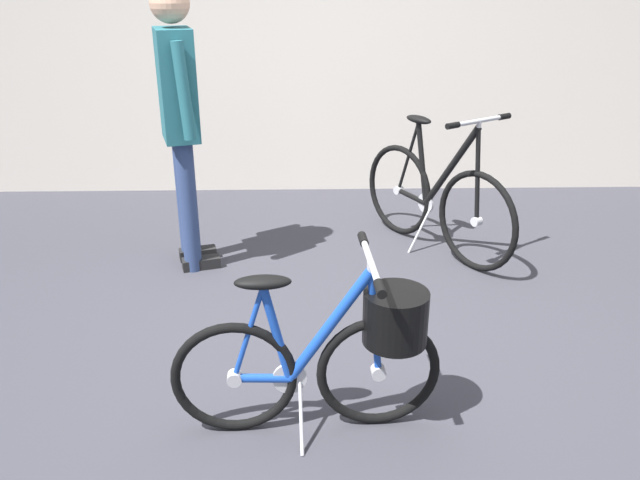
{
  "coord_description": "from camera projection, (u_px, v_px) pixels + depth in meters",
  "views": [
    {
      "loc": [
        -0.12,
        -2.74,
        1.77
      ],
      "look_at": [
        -0.05,
        0.12,
        0.55
      ],
      "focal_mm": 35.57,
      "sensor_mm": 36.0,
      "label": 1
    }
  ],
  "objects": [
    {
      "name": "folding_bike_foreground",
      "position": [
        339.0,
        348.0,
        2.54
      ],
      "size": [
        1.1,
        0.53,
        0.78
      ],
      "color": "black",
      "rests_on": "ground_plane"
    },
    {
      "name": "visitor_near_wall",
      "position": [
        180.0,
        113.0,
        3.77
      ],
      "size": [
        0.34,
        0.51,
        1.72
      ],
      "color": "navy",
      "rests_on": "ground_plane"
    },
    {
      "name": "back_wall",
      "position": [
        318.0,
        15.0,
        5.05
      ],
      "size": [
        7.29,
        0.1,
        2.9
      ],
      "primitive_type": "cube",
      "color": "silver",
      "rests_on": "ground_plane"
    },
    {
      "name": "ground_plane",
      "position": [
        330.0,
        349.0,
        3.22
      ],
      "size": [
        7.29,
        7.29,
        0.0
      ],
      "primitive_type": "plane",
      "color": "#38383F"
    },
    {
      "name": "display_bike_left",
      "position": [
        435.0,
        199.0,
        4.24
      ],
      "size": [
        0.8,
        1.19,
        0.97
      ],
      "color": "black",
      "rests_on": "ground_plane"
    }
  ]
}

